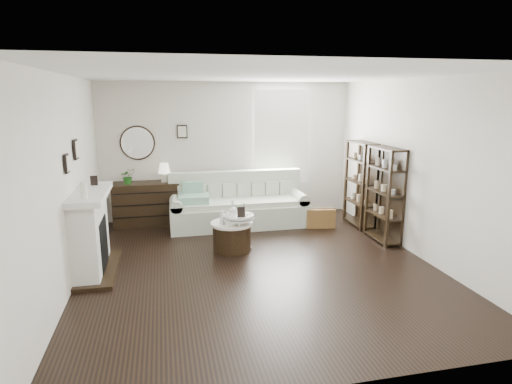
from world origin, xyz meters
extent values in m
plane|color=black|center=(0.00, 0.00, 0.00)|extent=(5.50, 5.50, 0.00)
plane|color=white|center=(0.00, 0.00, 2.70)|extent=(5.50, 5.50, 0.00)
plane|color=silver|center=(0.00, 2.75, 1.35)|extent=(5.00, 0.00, 5.00)
plane|color=silver|center=(0.00, -2.75, 1.35)|extent=(5.00, 0.00, 5.00)
plane|color=silver|center=(-2.50, 0.00, 1.35)|extent=(0.00, 5.50, 5.50)
plane|color=silver|center=(2.50, 0.00, 1.35)|extent=(0.00, 5.50, 5.50)
cube|color=white|center=(1.10, 2.73, 1.60)|extent=(1.00, 0.02, 1.80)
cube|color=white|center=(1.10, 2.67, 1.60)|extent=(1.15, 0.02, 1.90)
cylinder|color=silver|center=(-1.75, 2.72, 1.55)|extent=(0.60, 0.03, 0.60)
cube|color=black|center=(-0.90, 2.72, 1.75)|extent=(0.20, 0.03, 0.26)
cube|color=silver|center=(-2.33, 0.30, 0.55)|extent=(0.34, 1.20, 1.10)
cube|color=black|center=(-2.30, 0.30, 0.40)|extent=(0.30, 0.65, 0.70)
cube|color=silver|center=(-2.28, 0.30, 1.12)|extent=(0.44, 1.35, 0.08)
cube|color=black|center=(-2.25, 0.30, 0.03)|extent=(0.50, 1.40, 0.05)
cylinder|color=silver|center=(-2.28, -0.15, 1.27)|extent=(0.08, 0.08, 0.22)
cube|color=black|center=(-2.28, 0.70, 1.23)|extent=(0.10, 0.03, 0.14)
cube|color=black|center=(-2.47, -0.05, 1.60)|extent=(0.03, 0.18, 0.24)
cube|color=black|center=(-2.47, 0.60, 1.70)|extent=(0.03, 0.22, 0.28)
cube|color=black|center=(2.33, 1.55, 0.80)|extent=(0.30, 0.80, 1.60)
cylinder|color=tan|center=(2.31, 1.30, 0.52)|extent=(0.08, 0.08, 0.11)
cylinder|color=tan|center=(2.31, 1.55, 0.52)|extent=(0.08, 0.08, 0.11)
cylinder|color=tan|center=(2.31, 1.80, 0.52)|extent=(0.08, 0.08, 0.11)
cylinder|color=tan|center=(2.31, 1.30, 0.92)|extent=(0.08, 0.08, 0.11)
cylinder|color=tan|center=(2.31, 1.55, 0.92)|extent=(0.08, 0.08, 0.11)
cylinder|color=tan|center=(2.31, 1.80, 0.92)|extent=(0.08, 0.08, 0.11)
cylinder|color=tan|center=(2.31, 1.30, 1.32)|extent=(0.08, 0.08, 0.11)
cylinder|color=tan|center=(2.31, 1.55, 1.32)|extent=(0.08, 0.08, 0.11)
cylinder|color=tan|center=(2.31, 1.80, 1.32)|extent=(0.08, 0.08, 0.11)
cube|color=black|center=(2.33, 0.65, 0.80)|extent=(0.30, 0.80, 1.60)
cylinder|color=tan|center=(2.31, 0.40, 0.52)|extent=(0.08, 0.08, 0.11)
cylinder|color=tan|center=(2.31, 0.65, 0.52)|extent=(0.08, 0.08, 0.11)
cylinder|color=tan|center=(2.31, 0.90, 0.52)|extent=(0.08, 0.08, 0.11)
cylinder|color=tan|center=(2.31, 0.40, 0.92)|extent=(0.08, 0.08, 0.11)
cylinder|color=tan|center=(2.31, 0.65, 0.92)|extent=(0.08, 0.08, 0.11)
cylinder|color=tan|center=(2.31, 0.90, 0.92)|extent=(0.08, 0.08, 0.11)
cylinder|color=tan|center=(2.31, 0.40, 1.32)|extent=(0.08, 0.08, 0.11)
cylinder|color=tan|center=(2.31, 0.65, 1.32)|extent=(0.08, 0.08, 0.11)
cylinder|color=tan|center=(2.31, 0.90, 1.32)|extent=(0.08, 0.08, 0.11)
cube|color=#B3BFAA|center=(0.07, 2.00, 0.21)|extent=(2.59, 0.89, 0.42)
cube|color=#B3BFAA|center=(0.07, 1.97, 0.47)|extent=(2.24, 0.72, 0.10)
cube|color=#B3BFAA|center=(0.07, 2.35, 0.61)|extent=(2.59, 0.20, 0.80)
cube|color=#B3BFAA|center=(-1.10, 2.00, 0.26)|extent=(0.22, 0.85, 0.52)
cube|color=#B3BFAA|center=(1.25, 2.00, 0.26)|extent=(0.22, 0.85, 0.52)
cube|color=#299967|center=(-0.77, 1.95, 0.59)|extent=(0.58, 0.49, 0.14)
cube|color=brown|center=(1.56, 1.56, 0.18)|extent=(0.56, 0.27, 0.36)
cube|color=black|center=(-1.63, 2.47, 0.41)|extent=(1.23, 0.51, 0.82)
cube|color=black|center=(-1.63, 2.20, 0.23)|extent=(1.18, 0.01, 0.02)
cube|color=black|center=(-1.63, 2.20, 0.45)|extent=(1.18, 0.01, 0.02)
cube|color=black|center=(-1.63, 2.20, 0.68)|extent=(1.18, 0.01, 0.01)
imported|color=#205D1A|center=(-1.94, 2.42, 0.97)|extent=(0.31, 0.29, 0.29)
cylinder|color=black|center=(-0.27, 0.71, 0.21)|extent=(0.61, 0.61, 0.43)
cylinder|color=silver|center=(-0.27, 0.71, 0.45)|extent=(0.67, 0.67, 0.04)
cylinder|color=white|center=(-0.17, 0.65, 0.58)|extent=(0.49, 0.49, 0.03)
cylinder|color=silver|center=(-0.17, 0.65, 0.54)|extent=(0.50, 0.50, 0.02)
cylinder|color=silver|center=(-0.17, 0.65, 0.28)|extent=(0.04, 0.04, 0.56)
cylinder|color=silver|center=(-0.44, 0.64, 0.60)|extent=(0.06, 0.06, 0.27)
cube|color=white|center=(-0.32, 0.54, 0.57)|extent=(0.15, 0.06, 0.20)
cube|color=black|center=(-0.15, 0.52, 0.68)|extent=(0.12, 0.05, 0.16)
camera|label=1|loc=(-1.29, -5.73, 2.43)|focal=30.00mm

